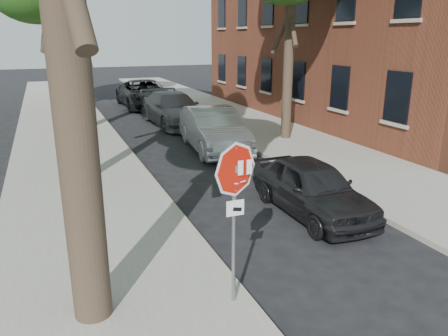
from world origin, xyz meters
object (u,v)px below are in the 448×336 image
object	(u,v)px
car_c	(174,109)
car_b	(213,130)
stop_sign	(235,193)
car_d	(145,94)
car_a	(312,187)

from	to	relation	value
car_c	car_b	bearing A→B (deg)	-92.91
stop_sign	car_c	bearing A→B (deg)	77.59
car_d	car_a	bearing A→B (deg)	-90.26
stop_sign	car_b	world-z (taller)	stop_sign
stop_sign	car_a	size ratio (longest dim) A/B	0.66
stop_sign	car_d	world-z (taller)	stop_sign
car_a	car_b	bearing A→B (deg)	90.11
car_a	car_b	size ratio (longest dim) A/B	0.81
car_c	car_d	size ratio (longest dim) A/B	0.91
car_b	car_c	world-z (taller)	car_b
car_a	car_c	size ratio (longest dim) A/B	0.73
car_c	car_d	world-z (taller)	car_d
stop_sign	car_d	xyz separation A→B (m)	(3.22, 20.97, -1.12)
stop_sign	car_c	world-z (taller)	stop_sign
stop_sign	car_c	size ratio (longest dim) A/B	0.48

